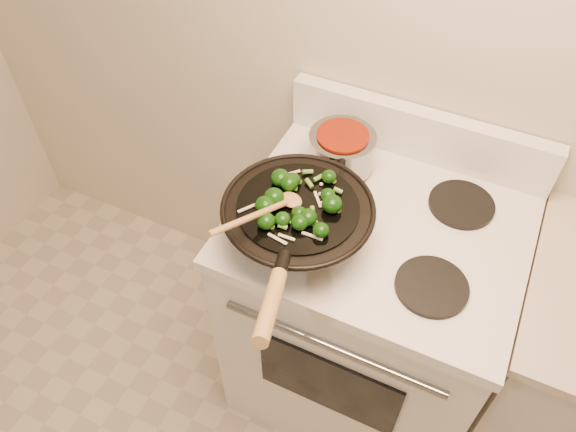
% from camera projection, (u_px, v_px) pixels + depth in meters
% --- Properties ---
extents(stove, '(0.78, 0.67, 1.08)m').
position_uv_depth(stove, '(365.00, 310.00, 1.85)').
color(stove, white).
rests_on(stove, ground).
extents(wok, '(0.38, 0.63, 0.24)m').
position_uv_depth(wok, '(297.00, 221.00, 1.41)').
color(wok, black).
rests_on(wok, stove).
extents(stirfry, '(0.23, 0.26, 0.04)m').
position_uv_depth(stirfry, '(295.00, 201.00, 1.36)').
color(stirfry, '#0D3308').
rests_on(stirfry, wok).
extents(wooden_spoon, '(0.13, 0.27, 0.09)m').
position_uv_depth(wooden_spoon, '(269.00, 209.00, 1.32)').
color(wooden_spoon, '#AB7E43').
rests_on(wooden_spoon, wok).
extents(saucepan, '(0.19, 0.30, 0.11)m').
position_uv_depth(saucepan, '(342.00, 150.00, 1.60)').
color(saucepan, gray).
rests_on(saucepan, stove).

